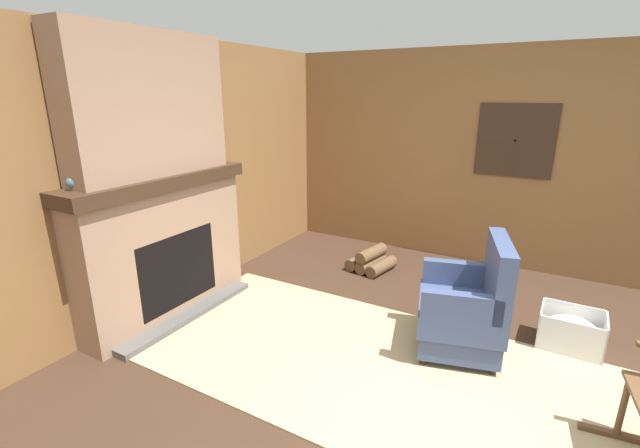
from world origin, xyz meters
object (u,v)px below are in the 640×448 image
storage_case (174,164)px  firewood_stack (371,261)px  oil_lamp_vase (74,175)px  armchair (465,310)px  laundry_basket (571,330)px

storage_case → firewood_stack: bearing=52.0°
firewood_stack → oil_lamp_vase: 3.08m
oil_lamp_vase → storage_case: size_ratio=1.26×
armchair → storage_case: (-2.51, -0.47, 1.00)m
laundry_basket → oil_lamp_vase: (-3.25, -1.83, 1.24)m
armchair → firewood_stack: size_ratio=1.77×
armchair → laundry_basket: (0.74, 0.46, -0.20)m
firewood_stack → oil_lamp_vase: size_ratio=1.77×
laundry_basket → firewood_stack: bearing=161.2°
laundry_basket → oil_lamp_vase: size_ratio=1.58×
armchair → storage_case: 2.74m
firewood_stack → storage_case: 2.39m
firewood_stack → armchair: bearing=-42.1°
laundry_basket → storage_case: storage_case is taller
armchair → storage_case: storage_case is taller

